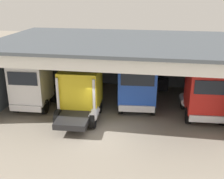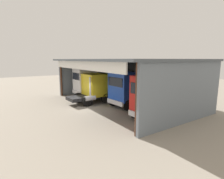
# 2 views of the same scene
# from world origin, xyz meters

# --- Properties ---
(ground_plane) EXTENTS (80.00, 80.00, 0.00)m
(ground_plane) POSITION_xyz_m (0.00, 0.00, 0.00)
(ground_plane) COLOR gray
(ground_plane) RESTS_ON ground
(workshop_shed) EXTENTS (16.55, 10.33, 4.98)m
(workshop_shed) POSITION_xyz_m (0.00, 5.63, 3.54)
(workshop_shed) COLOR slate
(workshop_shed) RESTS_ON ground
(truck_white_yard_outside) EXTENTS (2.64, 4.48, 3.74)m
(truck_white_yard_outside) POSITION_xyz_m (-5.69, 2.88, 1.98)
(truck_white_yard_outside) COLOR white
(truck_white_yard_outside) RESTS_ON ground
(truck_yellow_center_left_bay) EXTENTS (2.88, 4.89, 3.30)m
(truck_yellow_center_left_bay) POSITION_xyz_m (-1.95, 2.18, 1.77)
(truck_yellow_center_left_bay) COLOR yellow
(truck_yellow_center_left_bay) RESTS_ON ground
(truck_blue_left_bay) EXTENTS (2.94, 5.24, 3.71)m
(truck_blue_left_bay) POSITION_xyz_m (1.70, 3.94, 1.90)
(truck_blue_left_bay) COLOR #1E47B7
(truck_blue_left_bay) RESTS_ON ground
(truck_red_right_bay) EXTENTS (2.78, 4.85, 3.69)m
(truck_red_right_bay) POSITION_xyz_m (6.20, 3.16, 1.94)
(truck_red_right_bay) COLOR red
(truck_red_right_bay) RESTS_ON ground
(oil_drum) EXTENTS (0.58, 0.58, 0.95)m
(oil_drum) POSITION_xyz_m (-3.79, 8.27, 0.47)
(oil_drum) COLOR #B21E19
(oil_drum) RESTS_ON ground
(tool_cart) EXTENTS (0.90, 0.60, 1.00)m
(tool_cart) POSITION_xyz_m (3.63, 8.47, 0.50)
(tool_cart) COLOR black
(tool_cart) RESTS_ON ground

